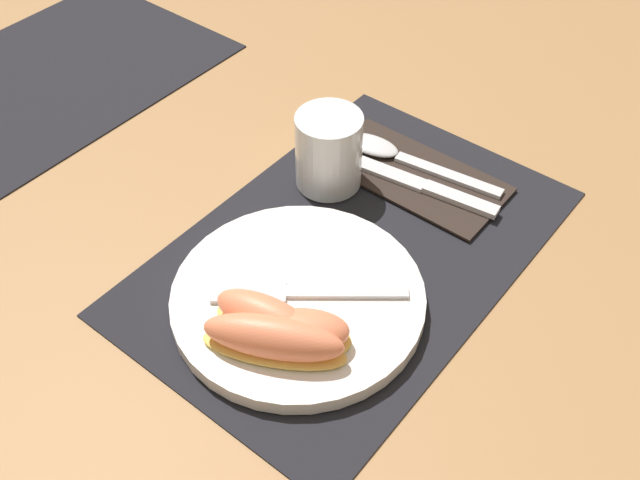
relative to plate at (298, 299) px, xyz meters
The scene contains 12 objects.
ground_plane 0.09m from the plate, ahead, with size 3.00×3.00×0.00m, color #A37547.
placemat 0.09m from the plate, ahead, with size 0.46×0.30×0.00m.
placemat_far 0.51m from the plate, 80.85° to the left, with size 0.46×0.30×0.00m.
plate is the anchor object (origin of this frame).
juice_glass 0.18m from the plate, 28.91° to the left, with size 0.07×0.07×0.09m.
napkin 0.22m from the plate, ahead, with size 0.10×0.20×0.00m.
knife 0.21m from the plate, ahead, with size 0.05×0.21×0.01m.
spoon 0.24m from the plate, 13.15° to the left, with size 0.05×0.19×0.01m.
fork 0.01m from the plate, 133.66° to the left, with size 0.13×0.16×0.00m.
citrus_wedge_0 0.06m from the plate, behind, with size 0.06×0.11×0.04m.
citrus_wedge_1 0.07m from the plate, 157.82° to the right, with size 0.09×0.13×0.04m.
citrus_wedge_2 0.06m from the plate, 140.81° to the right, with size 0.10×0.11×0.04m.
Camera 1 is at (-0.43, -0.30, 0.56)m, focal length 42.00 mm.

